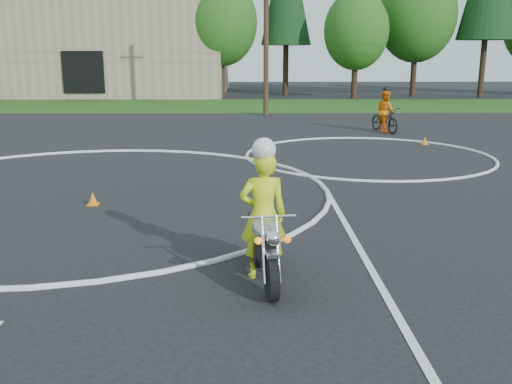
{
  "coord_description": "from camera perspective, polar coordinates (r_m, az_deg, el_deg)",
  "views": [
    {
      "loc": [
        4.1,
        -10.56,
        3.28
      ],
      "look_at": [
        4.21,
        -1.57,
        1.1
      ],
      "focal_mm": 40.0,
      "sensor_mm": 36.0,
      "label": 1
    }
  ],
  "objects": [
    {
      "name": "rider_primary_grp",
      "position": [
        8.4,
        0.72,
        -1.95
      ],
      "size": [
        0.76,
        0.55,
        2.13
      ],
      "rotation": [
        0.0,
        0.0,
        0.13
      ],
      "color": "#CDE217",
      "rests_on": "ground"
    },
    {
      "name": "grass_strip",
      "position": [
        37.92,
        -6.93,
        8.59
      ],
      "size": [
        120.0,
        10.0,
        0.02
      ],
      "primitive_type": "cube",
      "color": "#1E4714",
      "rests_on": "ground"
    },
    {
      "name": "primary_motorcycle",
      "position": [
        8.4,
        0.8,
        -5.28
      ],
      "size": [
        0.76,
        2.18,
        1.15
      ],
      "rotation": [
        0.0,
        0.0,
        0.13
      ],
      "color": "black",
      "rests_on": "ground"
    },
    {
      "name": "ground",
      "position": [
        11.79,
        -21.02,
        -3.45
      ],
      "size": [
        120.0,
        120.0,
        0.0
      ],
      "primitive_type": "plane",
      "color": "black",
      "rests_on": "ground"
    },
    {
      "name": "rider_second_grp",
      "position": [
        25.3,
        12.78,
        7.43
      ],
      "size": [
        1.31,
        2.16,
        1.96
      ],
      "rotation": [
        0.0,
        0.0,
        0.32
      ],
      "color": "black",
      "rests_on": "ground"
    },
    {
      "name": "treeline",
      "position": [
        46.53,
        13.24,
        17.4
      ],
      "size": [
        38.2,
        8.1,
        14.52
      ],
      "color": "#382619",
      "rests_on": "ground"
    },
    {
      "name": "utility_poles",
      "position": [
        31.63,
        1.02,
        17.11
      ],
      "size": [
        41.6,
        1.12,
        10.0
      ],
      "color": "#473321",
      "rests_on": "ground"
    },
    {
      "name": "course_markings",
      "position": [
        15.39,
        -7.85,
        1.23
      ],
      "size": [
        19.05,
        19.05,
        0.12
      ],
      "color": "silver",
      "rests_on": "ground"
    },
    {
      "name": "traffic_cones",
      "position": [
        15.17,
        1.41,
        1.67
      ],
      "size": [
        20.23,
        13.83,
        0.3
      ],
      "color": "orange",
      "rests_on": "ground"
    }
  ]
}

